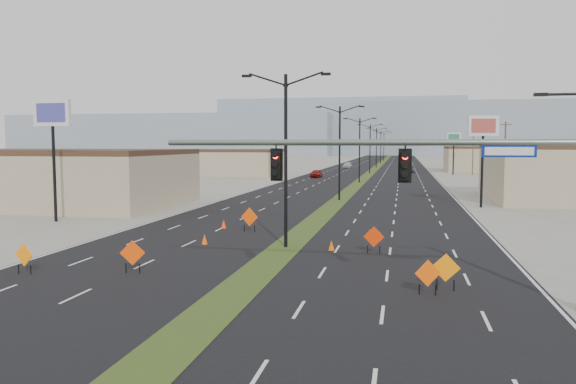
% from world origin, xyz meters
% --- Properties ---
extents(ground, '(600.00, 600.00, 0.00)m').
position_xyz_m(ground, '(0.00, 0.00, 0.00)').
color(ground, gray).
rests_on(ground, ground).
extents(road_surface, '(25.00, 400.00, 0.02)m').
position_xyz_m(road_surface, '(0.00, 100.00, 0.00)').
color(road_surface, black).
rests_on(road_surface, ground).
extents(median_strip, '(2.00, 400.00, 0.04)m').
position_xyz_m(median_strip, '(0.00, 100.00, 0.00)').
color(median_strip, '#34491A').
rests_on(median_strip, ground).
extents(building_sw_far, '(30.00, 14.00, 4.50)m').
position_xyz_m(building_sw_far, '(-32.00, 85.00, 2.25)').
color(building_sw_far, tan).
rests_on(building_sw_far, ground).
extents(building_se_far, '(44.00, 16.00, 5.00)m').
position_xyz_m(building_se_far, '(38.00, 110.00, 2.50)').
color(building_se_far, tan).
rests_on(building_se_far, ground).
extents(mesa_west, '(180.00, 50.00, 22.00)m').
position_xyz_m(mesa_west, '(-120.00, 280.00, 11.00)').
color(mesa_west, '#8493A3').
rests_on(mesa_west, ground).
extents(mesa_center, '(220.00, 50.00, 28.00)m').
position_xyz_m(mesa_center, '(40.00, 300.00, 14.00)').
color(mesa_center, '#8493A3').
rests_on(mesa_center, ground).
extents(mesa_backdrop, '(140.00, 50.00, 32.00)m').
position_xyz_m(mesa_backdrop, '(-30.00, 320.00, 16.00)').
color(mesa_backdrop, '#8493A3').
rests_on(mesa_backdrop, ground).
extents(signal_mast, '(16.30, 0.60, 8.00)m').
position_xyz_m(signal_mast, '(8.56, 2.00, 4.79)').
color(signal_mast, slate).
rests_on(signal_mast, ground).
extents(streetlight_0, '(5.15, 0.24, 10.02)m').
position_xyz_m(streetlight_0, '(0.00, 12.00, 5.42)').
color(streetlight_0, black).
rests_on(streetlight_0, ground).
extents(streetlight_1, '(5.15, 0.24, 10.02)m').
position_xyz_m(streetlight_1, '(0.00, 40.00, 5.42)').
color(streetlight_1, black).
rests_on(streetlight_1, ground).
extents(streetlight_2, '(5.15, 0.24, 10.02)m').
position_xyz_m(streetlight_2, '(0.00, 68.00, 5.42)').
color(streetlight_2, black).
rests_on(streetlight_2, ground).
extents(streetlight_3, '(5.15, 0.24, 10.02)m').
position_xyz_m(streetlight_3, '(0.00, 96.00, 5.42)').
color(streetlight_3, black).
rests_on(streetlight_3, ground).
extents(streetlight_4, '(5.15, 0.24, 10.02)m').
position_xyz_m(streetlight_4, '(0.00, 124.00, 5.42)').
color(streetlight_4, black).
rests_on(streetlight_4, ground).
extents(streetlight_5, '(5.15, 0.24, 10.02)m').
position_xyz_m(streetlight_5, '(0.00, 152.00, 5.42)').
color(streetlight_5, black).
rests_on(streetlight_5, ground).
extents(streetlight_6, '(5.15, 0.24, 10.02)m').
position_xyz_m(streetlight_6, '(0.00, 180.00, 5.42)').
color(streetlight_6, black).
rests_on(streetlight_6, ground).
extents(utility_pole_1, '(1.60, 0.20, 9.00)m').
position_xyz_m(utility_pole_1, '(20.00, 60.00, 4.67)').
color(utility_pole_1, '#4C3823').
rests_on(utility_pole_1, ground).
extents(utility_pole_2, '(1.60, 0.20, 9.00)m').
position_xyz_m(utility_pole_2, '(20.00, 95.00, 4.67)').
color(utility_pole_2, '#4C3823').
rests_on(utility_pole_2, ground).
extents(utility_pole_3, '(1.60, 0.20, 9.00)m').
position_xyz_m(utility_pole_3, '(20.00, 130.00, 4.67)').
color(utility_pole_3, '#4C3823').
rests_on(utility_pole_3, ground).
extents(car_left, '(1.97, 4.31, 1.43)m').
position_xyz_m(car_left, '(-8.65, 80.05, 0.72)').
color(car_left, maroon).
rests_on(car_left, ground).
extents(car_mid, '(1.89, 4.28, 1.37)m').
position_xyz_m(car_mid, '(8.18, 100.91, 0.68)').
color(car_mid, black).
rests_on(car_mid, ground).
extents(car_far, '(2.14, 4.88, 1.40)m').
position_xyz_m(car_far, '(-6.92, 120.81, 0.70)').
color(car_far, '#B9BDC4').
rests_on(car_far, ground).
extents(construction_sign_0, '(1.09, 0.28, 1.48)m').
position_xyz_m(construction_sign_0, '(-10.53, 3.00, 0.86)').
color(construction_sign_0, orange).
rests_on(construction_sign_0, ground).
extents(construction_sign_1, '(1.15, 0.31, 1.57)m').
position_xyz_m(construction_sign_1, '(-5.67, 4.14, 0.92)').
color(construction_sign_1, '#F64205').
rests_on(construction_sign_1, ground).
extents(construction_sign_2, '(1.25, 0.33, 1.70)m').
position_xyz_m(construction_sign_2, '(-3.61, 17.11, 1.00)').
color(construction_sign_2, '#F74705').
rests_on(construction_sign_2, ground).
extents(construction_sign_3, '(1.14, 0.12, 1.52)m').
position_xyz_m(construction_sign_3, '(5.12, 11.17, 0.89)').
color(construction_sign_3, red).
rests_on(construction_sign_3, ground).
extents(construction_sign_4, '(1.03, 0.42, 1.44)m').
position_xyz_m(construction_sign_4, '(7.67, 3.00, 0.84)').
color(construction_sign_4, '#FF5205').
rests_on(construction_sign_4, ground).
extents(construction_sign_5, '(1.16, 0.19, 1.56)m').
position_xyz_m(construction_sign_5, '(8.42, 3.87, 0.91)').
color(construction_sign_5, orange).
rests_on(construction_sign_5, ground).
extents(cone_0, '(0.48, 0.48, 0.61)m').
position_xyz_m(cone_0, '(-5.01, 12.04, 0.31)').
color(cone_0, '#FF5905').
rests_on(cone_0, ground).
extents(cone_1, '(0.42, 0.42, 0.59)m').
position_xyz_m(cone_1, '(2.72, 11.64, 0.29)').
color(cone_1, '#EF5405').
rests_on(cone_1, ground).
extents(cone_2, '(0.41, 0.41, 0.55)m').
position_xyz_m(cone_2, '(4.60, 16.54, 0.27)').
color(cone_2, orange).
rests_on(cone_2, ground).
extents(cone_3, '(0.40, 0.40, 0.64)m').
position_xyz_m(cone_3, '(-5.89, 18.40, 0.32)').
color(cone_3, '#FF4005').
rests_on(cone_3, ground).
extents(pole_sign_west, '(3.09, 0.48, 9.46)m').
position_xyz_m(pole_sign_west, '(-19.90, 19.29, 7.72)').
color(pole_sign_west, black).
rests_on(pole_sign_west, ground).
extents(pole_sign_east_near, '(2.85, 0.87, 8.69)m').
position_xyz_m(pole_sign_east_near, '(14.00, 36.12, 7.04)').
color(pole_sign_east_near, black).
rests_on(pole_sign_east_near, ground).
extents(pole_sign_east_far, '(2.70, 0.91, 8.23)m').
position_xyz_m(pole_sign_east_far, '(16.25, 93.94, 6.64)').
color(pole_sign_east_far, black).
rests_on(pole_sign_east_far, ground).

